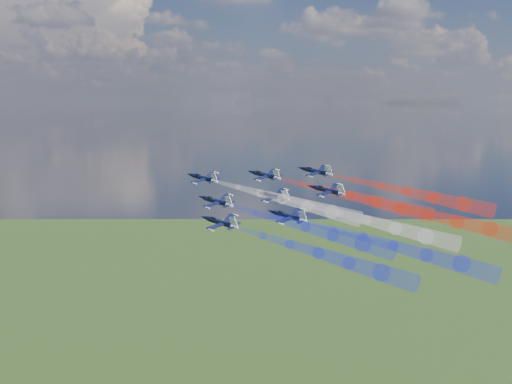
{
  "coord_description": "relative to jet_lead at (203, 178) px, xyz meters",
  "views": [
    {
      "loc": [
        -13.97,
        -154.33,
        190.47
      ],
      "look_at": [
        21.78,
        13.3,
        165.23
      ],
      "focal_mm": 42.22,
      "sensor_mm": 36.0,
      "label": 1
    }
  ],
  "objects": [
    {
      "name": "jet_rear_left",
      "position": [
        18.18,
        -32.54,
        -6.56
      ],
      "size": [
        16.57,
        16.89,
        7.48
      ],
      "primitive_type": null,
      "rotation": [
        0.13,
        -0.25,
        0.69
      ],
      "color": "black"
    },
    {
      "name": "jet_inner_right",
      "position": [
        18.84,
        -2.22,
        0.69
      ],
      "size": [
        16.57,
        16.89,
        7.48
      ],
      "primitive_type": null,
      "rotation": [
        0.13,
        -0.25,
        0.69
      ],
      "color": "black"
    },
    {
      "name": "trail_center_third",
      "position": [
        36.87,
        -39.77,
        -7.0
      ],
      "size": [
        34.87,
        39.28,
        11.14
      ],
      "primitive_type": null,
      "rotation": [
        0.13,
        -0.25,
        0.69
      ],
      "color": "white"
    },
    {
      "name": "jet_center_third",
      "position": [
        17.55,
        -17.75,
        -3.32
      ],
      "size": [
        16.57,
        16.89,
        7.48
      ],
      "primitive_type": null,
      "rotation": [
        0.13,
        -0.25,
        0.69
      ],
      "color": "black"
    },
    {
      "name": "trail_outer_left",
      "position": [
        19.94,
        -52.52,
        -11.53
      ],
      "size": [
        34.87,
        39.28,
        11.14
      ],
      "primitive_type": null,
      "rotation": [
        0.13,
        -0.25,
        0.69
      ],
      "color": "#1B27EB"
    },
    {
      "name": "jet_lead",
      "position": [
        0.0,
        0.0,
        0.0
      ],
      "size": [
        16.57,
        16.89,
        7.48
      ],
      "primitive_type": null,
      "rotation": [
        0.13,
        -0.25,
        0.69
      ],
      "color": "black"
    },
    {
      "name": "jet_outer_right",
      "position": [
        33.98,
        -6.11,
        1.93
      ],
      "size": [
        16.57,
        16.89,
        7.48
      ],
      "primitive_type": null,
      "rotation": [
        0.13,
        -0.25,
        0.69
      ],
      "color": "black"
    },
    {
      "name": "trail_outer_right",
      "position": [
        53.31,
        -28.13,
        -1.75
      ],
      "size": [
        34.87,
        39.28,
        11.14
      ],
      "primitive_type": null,
      "rotation": [
        0.13,
        -0.25,
        0.69
      ],
      "color": "red"
    },
    {
      "name": "trail_rear_right",
      "position": [
        52.46,
        -41.74,
        -5.67
      ],
      "size": [
        34.87,
        39.28,
        11.14
      ],
      "primitive_type": null,
      "rotation": [
        0.13,
        -0.25,
        0.69
      ],
      "color": "red"
    },
    {
      "name": "jet_rear_right",
      "position": [
        33.13,
        -19.71,
        -2.0
      ],
      "size": [
        16.57,
        16.89,
        7.48
      ],
      "primitive_type": null,
      "rotation": [
        0.13,
        -0.25,
        0.69
      ],
      "color": "black"
    },
    {
      "name": "trail_lead",
      "position": [
        19.33,
        -22.02,
        -3.68
      ],
      "size": [
        34.87,
        39.28,
        11.14
      ],
      "primitive_type": null,
      "rotation": [
        0.13,
        -0.25,
        0.69
      ],
      "color": "white"
    },
    {
      "name": "jet_outer_left",
      "position": [
        0.62,
        -30.5,
        -7.85
      ],
      "size": [
        16.57,
        16.89,
        7.48
      ],
      "primitive_type": null,
      "rotation": [
        0.13,
        -0.25,
        0.69
      ],
      "color": "black"
    },
    {
      "name": "trail_inner_left",
      "position": [
        20.86,
        -39.26,
        -8.17
      ],
      "size": [
        34.87,
        39.28,
        11.14
      ],
      "primitive_type": null,
      "rotation": [
        0.13,
        -0.25,
        0.69
      ],
      "color": "#1B27EB"
    },
    {
      "name": "jet_inner_left",
      "position": [
        1.53,
        -17.24,
        -4.49
      ],
      "size": [
        16.57,
        16.89,
        7.48
      ],
      "primitive_type": null,
      "rotation": [
        0.13,
        -0.25,
        0.69
      ],
      "color": "black"
    },
    {
      "name": "trail_inner_right",
      "position": [
        38.17,
        -24.25,
        -2.98
      ],
      "size": [
        34.87,
        39.28,
        11.14
      ],
      "primitive_type": null,
      "rotation": [
        0.13,
        -0.25,
        0.69
      ],
      "color": "red"
    },
    {
      "name": "trail_rear_left",
      "position": [
        37.5,
        -54.57,
        -10.24
      ],
      "size": [
        34.87,
        39.28,
        11.14
      ],
      "primitive_type": null,
      "rotation": [
        0.13,
        -0.25,
        0.69
      ],
      "color": "#1B27EB"
    }
  ]
}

